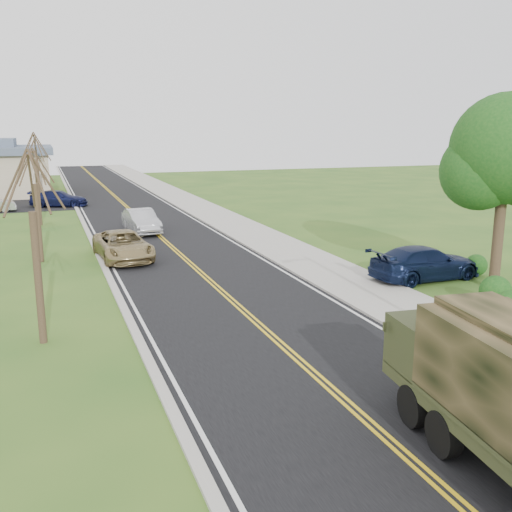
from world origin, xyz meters
TOP-DOWN VIEW (x-y plane):
  - ground at (0.00, 0.00)m, footprint 160.00×160.00m
  - road at (0.00, 40.00)m, footprint 8.00×120.00m
  - curb_right at (4.15, 40.00)m, footprint 0.30×120.00m
  - sidewalk_right at (5.90, 40.00)m, footprint 3.20×120.00m
  - curb_left at (-4.15, 40.00)m, footprint 0.30×120.00m
  - leafy_tree at (11.00, 10.01)m, footprint 4.83×4.50m
  - bare_tree_a at (-7.00, 10.00)m, footprint 1.93×2.26m
  - bare_tree_b at (-7.00, 22.00)m, footprint 1.83×2.14m
  - bare_tree_c at (-7.00, 34.00)m, footprint 2.04×2.39m
  - bare_tree_d at (-7.00, 46.00)m, footprint 1.88×2.20m
  - military_truck at (1.58, -0.54)m, footprint 2.89×6.50m
  - suv_champagne at (-3.00, 21.08)m, footprint 2.83×5.45m
  - sedan_silver at (-0.84, 28.53)m, footprint 2.00×4.75m
  - pickup_navy at (9.12, 12.24)m, footprint 5.37×2.47m
  - lot_car_navy at (-5.46, 43.75)m, footprint 5.16×3.10m

SIDE VIEW (x-z plane):
  - ground at x=0.00m, z-range 0.00..0.00m
  - road at x=0.00m, z-range 0.00..0.01m
  - sidewalk_right at x=5.90m, z-range 0.00..0.10m
  - curb_left at x=-4.15m, z-range 0.00..0.10m
  - curb_right at x=4.15m, z-range 0.00..0.12m
  - lot_car_navy at x=-5.46m, z-range 0.00..1.40m
  - suv_champagne at x=-3.00m, z-range 0.00..1.47m
  - pickup_navy at x=9.12m, z-range 0.00..1.52m
  - sedan_silver at x=-0.84m, z-range 0.00..1.53m
  - military_truck at x=1.58m, z-range 0.23..3.37m
  - bare_tree_b at x=-7.00m, z-range -0.39..5.34m
  - bare_tree_d at x=-7.00m, z-range -0.40..5.50m
  - bare_tree_a at x=-7.00m, z-range -0.41..5.66m
  - bare_tree_c at x=-7.00m, z-range -0.44..5.99m
  - leafy_tree at x=11.00m, z-range 1.44..9.54m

